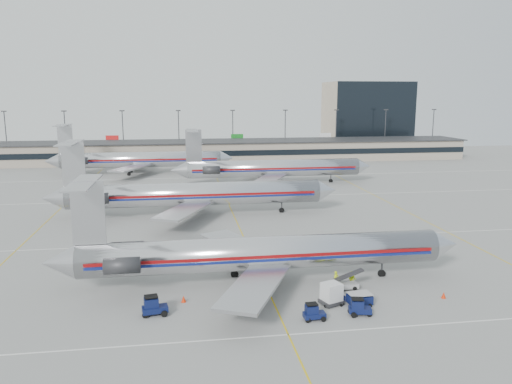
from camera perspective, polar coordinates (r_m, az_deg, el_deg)
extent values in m
plane|color=gray|center=(59.90, 0.01, -8.28)|extent=(260.00, 260.00, 0.00)
cube|color=silver|center=(69.33, -1.23, -5.59)|extent=(160.00, 0.15, 0.02)
cube|color=gray|center=(155.08, -5.43, 4.65)|extent=(160.00, 16.00, 6.00)
cube|color=black|center=(147.02, -5.25, 4.39)|extent=(160.00, 0.20, 1.60)
cube|color=#2D2D30|center=(154.77, -5.45, 5.79)|extent=(162.00, 17.00, 0.30)
cylinder|color=#38383D|center=(177.00, -26.66, 5.78)|extent=(0.30, 0.30, 15.00)
cube|color=#2D2D30|center=(176.64, -26.87, 8.23)|extent=(1.60, 0.40, 0.35)
cylinder|color=#38383D|center=(172.30, -20.94, 6.11)|extent=(0.30, 0.30, 15.00)
cube|color=#2D2D30|center=(171.94, -21.11, 8.63)|extent=(1.60, 0.40, 0.35)
cylinder|color=#38383D|center=(169.40, -14.95, 6.38)|extent=(0.30, 0.30, 15.00)
cube|color=#2D2D30|center=(169.03, -15.07, 8.95)|extent=(1.60, 0.40, 0.35)
cylinder|color=#38383D|center=(168.39, -8.81, 6.60)|extent=(0.30, 0.30, 15.00)
cube|color=#2D2D30|center=(168.01, -8.89, 9.18)|extent=(1.60, 0.40, 0.35)
cylinder|color=#38383D|center=(169.29, -2.67, 6.73)|extent=(0.30, 0.30, 15.00)
cube|color=#2D2D30|center=(168.92, -2.69, 9.31)|extent=(1.60, 0.40, 0.35)
cylinder|color=#38383D|center=(172.08, 3.35, 6.79)|extent=(0.30, 0.30, 15.00)
cube|color=#2D2D30|center=(171.71, 3.38, 9.32)|extent=(1.60, 0.40, 0.35)
cylinder|color=#38383D|center=(176.67, 9.11, 6.78)|extent=(0.30, 0.30, 15.00)
cube|color=#2D2D30|center=(176.31, 9.18, 9.25)|extent=(1.60, 0.40, 0.35)
cylinder|color=#38383D|center=(182.93, 14.53, 6.71)|extent=(0.30, 0.30, 15.00)
cube|color=#2D2D30|center=(182.58, 14.64, 9.09)|extent=(1.60, 0.40, 0.35)
cylinder|color=#38383D|center=(190.68, 19.54, 6.59)|extent=(0.30, 0.30, 15.00)
cube|color=#2D2D30|center=(190.35, 19.69, 8.87)|extent=(1.60, 0.40, 0.35)
cube|color=tan|center=(197.11, 12.50, 8.53)|extent=(30.00, 20.00, 25.00)
cylinder|color=silver|center=(53.18, 0.85, -7.00)|extent=(38.04, 3.52, 3.52)
cone|color=silver|center=(59.94, 20.71, -5.65)|extent=(3.04, 3.52, 3.52)
cone|color=#ADADB2|center=(53.97, -21.62, -7.52)|extent=(3.42, 3.52, 3.52)
cube|color=maroon|center=(51.48, 1.18, -7.44)|extent=(36.14, 0.05, 0.33)
cube|color=navy|center=(51.60, 1.18, -7.84)|extent=(36.14, 0.05, 0.27)
cube|color=#ADADB2|center=(59.51, -2.02, -6.01)|extent=(8.84, 12.89, 0.30)
cube|color=#ADADB2|center=(47.03, -0.12, -10.67)|extent=(8.84, 12.89, 0.30)
cube|color=#ADADB2|center=(52.03, -18.63, -2.28)|extent=(3.23, 0.24, 6.47)
cube|color=#ADADB2|center=(51.50, -19.15, 1.01)|extent=(2.28, 9.98, 0.17)
cylinder|color=#2D2D30|center=(55.34, -14.45, -6.32)|extent=(3.42, 1.62, 1.62)
cylinder|color=#2D2D30|center=(50.21, -15.06, -8.14)|extent=(3.42, 1.62, 1.62)
cylinder|color=#2D2D30|center=(57.60, 14.18, -8.59)|extent=(0.19, 0.19, 1.57)
cylinder|color=#2D2D30|center=(51.53, -1.92, -10.60)|extent=(0.19, 0.19, 1.57)
cylinder|color=#2D2D30|center=(55.78, -2.47, -8.90)|extent=(0.19, 0.19, 1.57)
cylinder|color=black|center=(57.74, 14.16, -9.01)|extent=(0.86, 0.29, 0.86)
cylinder|color=silver|center=(83.67, -6.86, -0.24)|extent=(41.68, 3.86, 3.86)
cone|color=silver|center=(87.24, 8.08, 0.19)|extent=(3.33, 3.86, 3.86)
cone|color=#ADADB2|center=(86.09, -22.15, -0.66)|extent=(3.75, 3.86, 3.86)
cube|color=maroon|center=(81.74, -6.82, -0.39)|extent=(39.59, 0.05, 0.36)
cube|color=navy|center=(81.82, -6.81, -0.68)|extent=(39.59, 0.05, 0.29)
cube|color=#ADADB2|center=(91.00, -8.31, -0.04)|extent=(9.69, 14.13, 0.33)
cube|color=#ADADB2|center=(76.72, -8.22, -2.08)|extent=(9.69, 14.13, 0.33)
cube|color=#ADADB2|center=(84.49, -20.14, 3.04)|extent=(3.54, 0.26, 7.09)
cube|color=#ADADB2|center=(84.20, -20.50, 5.28)|extent=(2.50, 10.94, 0.19)
cylinder|color=#2D2D30|center=(87.52, -17.21, 0.05)|extent=(3.75, 1.77, 1.77)
cylinder|color=#2D2D30|center=(81.76, -17.81, -0.72)|extent=(3.75, 1.77, 1.77)
cylinder|color=#2D2D30|center=(85.89, 2.96, -1.78)|extent=(0.21, 0.21, 1.72)
cylinder|color=#2D2D30|center=(81.78, -8.95, -2.55)|extent=(0.21, 0.21, 1.72)
cylinder|color=#2D2D30|center=(86.66, -8.94, -1.79)|extent=(0.21, 0.21, 1.72)
cylinder|color=black|center=(86.00, 2.95, -2.11)|extent=(0.94, 0.31, 0.94)
cylinder|color=silver|center=(113.53, 2.09, 2.74)|extent=(39.23, 3.82, 3.82)
cone|color=silver|center=(119.29, 12.19, 2.89)|extent=(3.30, 3.82, 3.82)
cone|color=#ADADB2|center=(111.60, -8.82, 2.47)|extent=(3.72, 3.82, 3.82)
cube|color=maroon|center=(111.65, 2.27, 2.68)|extent=(37.27, 0.05, 0.36)
cube|color=navy|center=(111.71, 2.27, 2.47)|extent=(37.27, 0.05, 0.29)
cube|color=#ADADB2|center=(120.38, 0.48, 2.71)|extent=(9.60, 13.99, 0.33)
cube|color=#ADADB2|center=(106.29, 1.71, 1.62)|extent=(9.60, 13.99, 0.33)
cube|color=#ADADB2|center=(110.99, -7.14, 5.29)|extent=(3.51, 0.26, 7.02)
cube|color=#ADADB2|center=(110.71, -7.34, 6.99)|extent=(2.48, 10.84, 0.19)
cylinder|color=#2D2D30|center=(114.65, -5.31, 2.93)|extent=(3.72, 1.75, 1.75)
cylinder|color=#2D2D30|center=(108.83, -5.13, 2.51)|extent=(3.72, 1.75, 1.75)
cylinder|color=#2D2D30|center=(117.16, 8.54, 1.51)|extent=(0.21, 0.21, 1.70)
cylinder|color=#2D2D30|center=(111.02, 0.74, 1.12)|extent=(0.21, 0.21, 1.70)
cylinder|color=#2D2D30|center=(115.84, 0.35, 1.53)|extent=(0.21, 0.21, 1.70)
cylinder|color=black|center=(117.24, 8.54, 1.27)|extent=(0.93, 0.31, 0.93)
cylinder|color=silver|center=(131.69, -12.90, 3.64)|extent=(40.24, 3.92, 3.92)
cone|color=silver|center=(131.84, -3.39, 3.90)|extent=(3.39, 3.92, 3.92)
cone|color=#ADADB2|center=(135.15, -22.26, 3.28)|extent=(3.81, 3.92, 3.92)
cube|color=maroon|center=(129.72, -12.97, 3.60)|extent=(38.23, 0.05, 0.37)
cube|color=navy|center=(129.77, -12.96, 3.41)|extent=(38.23, 0.05, 0.30)
cube|color=#ADADB2|center=(139.32, -13.54, 3.55)|extent=(9.85, 14.36, 0.34)
cube|color=#ADADB2|center=(124.68, -14.10, 2.70)|extent=(9.85, 14.36, 0.34)
cube|color=#ADADB2|center=(133.82, -20.98, 5.70)|extent=(3.60, 0.26, 7.20)
cube|color=#ADADB2|center=(133.67, -21.21, 7.14)|extent=(2.54, 11.12, 0.19)
cylinder|color=#2D2D30|center=(136.54, -19.04, 3.70)|extent=(3.81, 1.80, 1.80)
cylinder|color=#2D2D30|center=(130.65, -19.51, 3.37)|extent=(3.81, 1.80, 1.80)
cylinder|color=#2D2D30|center=(131.74, -6.87, 2.59)|extent=(0.21, 0.21, 1.75)
cylinder|color=#2D2D30|center=(129.84, -14.33, 2.21)|extent=(0.21, 0.21, 1.75)
cylinder|color=#2D2D30|center=(134.84, -14.12, 2.53)|extent=(0.21, 0.21, 1.75)
cylinder|color=black|center=(131.81, -6.86, 2.37)|extent=(0.95, 0.32, 0.95)
cube|color=#0A123B|center=(47.58, -11.46, -12.99)|extent=(2.46, 1.51, 0.52)
cube|color=#0A123B|center=(47.35, -11.88, -12.30)|extent=(1.41, 1.24, 0.94)
cube|color=black|center=(47.11, -11.91, -11.59)|extent=(1.35, 1.18, 0.08)
cylinder|color=black|center=(48.13, -10.40, -13.03)|extent=(0.59, 0.19, 0.59)
cylinder|color=black|center=(47.17, -10.44, -13.54)|extent=(0.59, 0.19, 0.59)
cylinder|color=black|center=(48.22, -12.44, -13.06)|extent=(0.59, 0.19, 0.59)
cylinder|color=black|center=(47.27, -12.52, -13.57)|extent=(0.59, 0.19, 0.59)
cube|color=#0A123B|center=(46.06, 6.69, -13.78)|extent=(2.01, 1.09, 0.44)
cube|color=#0A123B|center=(45.78, 6.37, -13.20)|extent=(1.12, 0.95, 0.80)
cube|color=black|center=(45.56, 6.39, -12.59)|extent=(1.07, 0.90, 0.07)
cylinder|color=black|center=(46.73, 7.40, -13.75)|extent=(0.50, 0.16, 0.50)
cylinder|color=black|center=(45.96, 7.71, -14.20)|extent=(0.50, 0.16, 0.50)
cylinder|color=black|center=(46.38, 5.66, -13.90)|extent=(0.50, 0.16, 0.50)
cylinder|color=black|center=(45.60, 5.94, -14.36)|extent=(0.50, 0.16, 0.50)
cube|color=#0A123B|center=(47.62, 11.80, -13.07)|extent=(2.19, 1.41, 0.46)
cube|color=#0A123B|center=(47.31, 11.50, -12.49)|extent=(1.27, 1.13, 0.83)
cube|color=black|center=(47.10, 11.53, -11.87)|extent=(1.22, 1.07, 0.07)
cylinder|color=black|center=(48.36, 12.43, -13.03)|extent=(0.52, 0.17, 0.52)
cylinder|color=black|center=(47.58, 12.84, -13.46)|extent=(0.52, 0.17, 0.52)
cylinder|color=black|center=(47.88, 10.74, -13.21)|extent=(0.52, 0.17, 0.52)
cylinder|color=black|center=(47.09, 11.12, -13.65)|extent=(0.52, 0.17, 0.52)
cube|color=#0A123B|center=(49.62, 8.98, -11.97)|extent=(2.03, 1.74, 0.63)
cube|color=#9C9C9C|center=(49.45, 9.00, -11.49)|extent=(2.03, 1.74, 0.05)
cylinder|color=black|center=(50.36, 9.50, -12.04)|extent=(0.32, 0.13, 0.32)
cylinder|color=black|center=(49.50, 9.86, -12.48)|extent=(0.32, 0.13, 0.32)
cylinder|color=black|center=(50.01, 8.09, -12.17)|extent=(0.32, 0.13, 0.32)
cylinder|color=black|center=(49.14, 8.43, -12.61)|extent=(0.32, 0.13, 0.32)
cube|color=#0A123B|center=(49.61, 11.75, -11.91)|extent=(2.32, 1.72, 0.80)
cube|color=#9C9C9C|center=(49.40, 11.78, -11.30)|extent=(2.32, 1.72, 0.07)
cylinder|color=black|center=(50.58, 12.35, -12.00)|extent=(0.41, 0.16, 0.41)
cylinder|color=black|center=(49.51, 12.88, -12.54)|extent=(0.41, 0.16, 0.41)
cylinder|color=black|center=(50.06, 10.60, -12.18)|extent=(0.41, 0.16, 0.41)
cylinder|color=black|center=(48.97, 11.09, -12.73)|extent=(0.41, 0.16, 0.41)
cube|color=#2D2D30|center=(49.55, 8.60, -12.27)|extent=(2.46, 2.27, 0.33)
cube|color=silver|center=(49.17, 8.63, -11.19)|extent=(2.11, 2.05, 1.67)
cylinder|color=black|center=(50.41, 9.23, -12.05)|extent=(0.27, 0.13, 0.27)
cylinder|color=black|center=(49.25, 9.71, -12.63)|extent=(0.27, 0.13, 0.27)
cylinder|color=black|center=(49.98, 7.49, -12.21)|extent=(0.27, 0.13, 0.27)
cylinder|color=black|center=(48.81, 7.93, -12.80)|extent=(0.27, 0.13, 0.27)
cube|color=#9C9C9C|center=(53.14, 9.79, -10.51)|extent=(3.41, 1.40, 0.46)
cube|color=#2D2D30|center=(52.93, 10.41, -9.38)|extent=(3.43, 1.03, 1.20)
cylinder|color=black|center=(54.03, 10.85, -10.39)|extent=(0.46, 0.15, 0.46)
cylinder|color=black|center=(53.13, 11.22, -10.78)|extent=(0.46, 0.15, 0.46)
cylinder|color=black|center=(53.30, 8.35, -10.61)|extent=(0.46, 0.15, 0.46)
cylinder|color=black|center=(52.40, 8.68, -11.01)|extent=(0.46, 0.15, 0.46)
imported|color=#C0D814|center=(53.58, 9.13, -9.80)|extent=(0.73, 0.61, 1.71)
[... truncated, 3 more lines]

